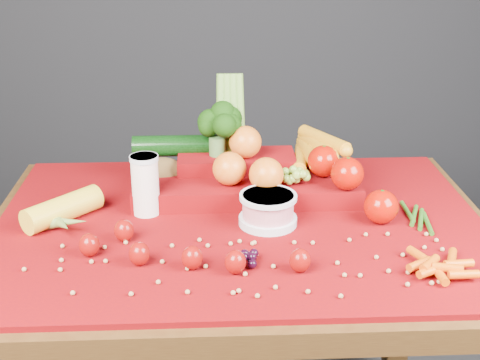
{
  "coord_description": "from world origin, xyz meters",
  "views": [
    {
      "loc": [
        -0.06,
        -1.3,
        1.39
      ],
      "look_at": [
        0.0,
        0.02,
        0.85
      ],
      "focal_mm": 50.0,
      "sensor_mm": 36.0,
      "label": 1
    }
  ],
  "objects_px": {
    "table": "(240,264)",
    "produce_mound": "(256,169)",
    "milk_glass": "(145,183)",
    "yogurt_bowl": "(268,208)"
  },
  "relations": [
    {
      "from": "milk_glass",
      "to": "yogurt_bowl",
      "type": "height_order",
      "value": "milk_glass"
    },
    {
      "from": "milk_glass",
      "to": "yogurt_bowl",
      "type": "distance_m",
      "value": 0.27
    },
    {
      "from": "table",
      "to": "yogurt_bowl",
      "type": "relative_size",
      "value": 8.81
    },
    {
      "from": "table",
      "to": "produce_mound",
      "type": "distance_m",
      "value": 0.23
    },
    {
      "from": "table",
      "to": "produce_mound",
      "type": "bearing_deg",
      "value": 74.35
    },
    {
      "from": "table",
      "to": "milk_glass",
      "type": "xyz_separation_m",
      "value": [
        -0.21,
        0.05,
        0.18
      ]
    },
    {
      "from": "table",
      "to": "produce_mound",
      "type": "height_order",
      "value": "produce_mound"
    },
    {
      "from": "produce_mound",
      "to": "yogurt_bowl",
      "type": "bearing_deg",
      "value": -85.21
    },
    {
      "from": "milk_glass",
      "to": "produce_mound",
      "type": "xyz_separation_m",
      "value": [
        0.25,
        0.1,
        -0.01
      ]
    },
    {
      "from": "yogurt_bowl",
      "to": "produce_mound",
      "type": "distance_m",
      "value": 0.17
    }
  ]
}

